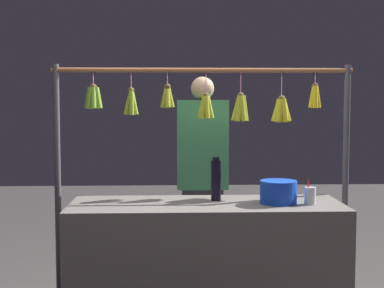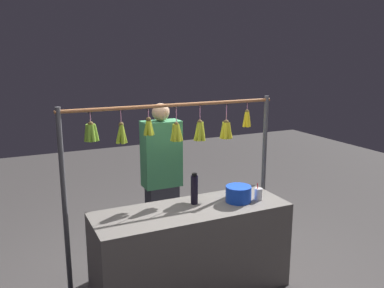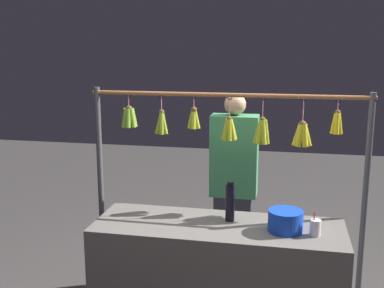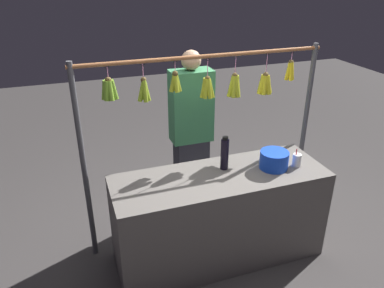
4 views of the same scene
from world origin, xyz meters
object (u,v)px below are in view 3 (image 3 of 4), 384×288
object	(u,v)px
water_bottle	(230,202)
drink_cup	(315,228)
blue_bucket	(285,221)
vendor_person	(234,191)

from	to	relation	value
water_bottle	drink_cup	size ratio (longest dim) A/B	1.80
blue_bucket	drink_cup	distance (m)	0.20
blue_bucket	drink_cup	xyz separation A→B (m)	(-0.19, 0.04, -0.02)
water_bottle	drink_cup	xyz separation A→B (m)	(-0.58, 0.16, -0.08)
blue_bucket	vendor_person	xyz separation A→B (m)	(0.44, -0.79, -0.07)
vendor_person	blue_bucket	bearing A→B (deg)	119.00
blue_bucket	water_bottle	bearing A→B (deg)	-17.27
water_bottle	blue_bucket	distance (m)	0.41
drink_cup	water_bottle	bearing A→B (deg)	-15.31
blue_bucket	vendor_person	distance (m)	0.91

